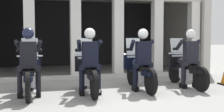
{
  "coord_description": "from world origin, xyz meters",
  "views": [
    {
      "loc": [
        -1.79,
        -6.61,
        1.34
      ],
      "look_at": [
        0.0,
        0.26,
        0.88
      ],
      "focal_mm": 43.32,
      "sensor_mm": 36.0,
      "label": 1
    }
  ],
  "objects_px": {
    "police_officer_center_right": "(143,54)",
    "police_officer_center_left": "(90,55)",
    "motorcycle_center_right": "(139,70)",
    "police_officer_far_left": "(29,56)",
    "police_officer_far_right": "(190,53)",
    "motorcycle_center_left": "(88,72)",
    "motorcycle_far_left": "(30,74)",
    "motorcycle_far_right": "(185,68)"
  },
  "relations": [
    {
      "from": "motorcycle_center_left",
      "to": "motorcycle_far_right",
      "type": "bearing_deg",
      "value": 9.88
    },
    {
      "from": "motorcycle_far_left",
      "to": "police_officer_far_right",
      "type": "relative_size",
      "value": 1.29
    },
    {
      "from": "police_officer_center_right",
      "to": "police_officer_far_right",
      "type": "distance_m",
      "value": 1.39
    },
    {
      "from": "police_officer_far_left",
      "to": "motorcycle_center_left",
      "type": "bearing_deg",
      "value": 11.81
    },
    {
      "from": "police_officer_far_left",
      "to": "motorcycle_center_left",
      "type": "relative_size",
      "value": 0.78
    },
    {
      "from": "police_officer_center_left",
      "to": "motorcycle_center_right",
      "type": "xyz_separation_m",
      "value": [
        1.39,
        0.42,
        -0.44
      ]
    },
    {
      "from": "police_officer_center_left",
      "to": "motorcycle_far_right",
      "type": "relative_size",
      "value": 0.78
    },
    {
      "from": "motorcycle_far_left",
      "to": "motorcycle_center_left",
      "type": "height_order",
      "value": "same"
    },
    {
      "from": "motorcycle_center_right",
      "to": "police_officer_far_right",
      "type": "height_order",
      "value": "police_officer_far_right"
    },
    {
      "from": "police_officer_center_left",
      "to": "police_officer_center_right",
      "type": "distance_m",
      "value": 1.39
    },
    {
      "from": "motorcycle_far_right",
      "to": "police_officer_far_right",
      "type": "xyz_separation_m",
      "value": [
        -0.0,
        -0.28,
        0.44
      ]
    },
    {
      "from": "motorcycle_center_left",
      "to": "police_officer_far_right",
      "type": "xyz_separation_m",
      "value": [
        2.77,
        -0.08,
        0.44
      ]
    },
    {
      "from": "motorcycle_center_left",
      "to": "police_officer_center_left",
      "type": "bearing_deg",
      "value": -84.57
    },
    {
      "from": "motorcycle_far_left",
      "to": "police_officer_center_left",
      "type": "bearing_deg",
      "value": -11.2
    },
    {
      "from": "motorcycle_far_right",
      "to": "motorcycle_far_left",
      "type": "bearing_deg",
      "value": -173.58
    },
    {
      "from": "motorcycle_far_left",
      "to": "police_officer_far_left",
      "type": "bearing_deg",
      "value": -86.5
    },
    {
      "from": "motorcycle_center_left",
      "to": "motorcycle_center_right",
      "type": "height_order",
      "value": "same"
    },
    {
      "from": "police_officer_center_left",
      "to": "police_officer_far_left",
      "type": "bearing_deg",
      "value": -177.9
    },
    {
      "from": "police_officer_far_left",
      "to": "motorcycle_far_right",
      "type": "bearing_deg",
      "value": 9.24
    },
    {
      "from": "motorcycle_center_left",
      "to": "police_officer_center_right",
      "type": "relative_size",
      "value": 1.29
    },
    {
      "from": "police_officer_center_left",
      "to": "motorcycle_center_right",
      "type": "distance_m",
      "value": 1.52
    },
    {
      "from": "police_officer_far_left",
      "to": "police_officer_far_right",
      "type": "bearing_deg",
      "value": 5.36
    },
    {
      "from": "police_officer_far_left",
      "to": "police_officer_center_right",
      "type": "relative_size",
      "value": 1.0
    },
    {
      "from": "police_officer_far_left",
      "to": "police_officer_far_right",
      "type": "xyz_separation_m",
      "value": [
        4.16,
        0.12,
        0.0
      ]
    },
    {
      "from": "motorcycle_far_left",
      "to": "police_officer_far_right",
      "type": "bearing_deg",
      "value": 1.46
    },
    {
      "from": "police_officer_far_left",
      "to": "motorcycle_center_right",
      "type": "relative_size",
      "value": 0.78
    },
    {
      "from": "police_officer_far_left",
      "to": "motorcycle_far_right",
      "type": "xyz_separation_m",
      "value": [
        4.17,
        0.4,
        -0.44
      ]
    },
    {
      "from": "police_officer_far_left",
      "to": "motorcycle_center_left",
      "type": "height_order",
      "value": "police_officer_far_left"
    },
    {
      "from": "police_officer_center_left",
      "to": "police_officer_center_right",
      "type": "relative_size",
      "value": 1.0
    },
    {
      "from": "motorcycle_center_left",
      "to": "police_officer_far_right",
      "type": "height_order",
      "value": "police_officer_far_right"
    },
    {
      "from": "police_officer_far_left",
      "to": "police_officer_far_right",
      "type": "distance_m",
      "value": 4.17
    },
    {
      "from": "police_officer_far_left",
      "to": "motorcycle_center_right",
      "type": "distance_m",
      "value": 2.83
    },
    {
      "from": "police_officer_center_left",
      "to": "motorcycle_center_right",
      "type": "bearing_deg",
      "value": 22.58
    },
    {
      "from": "police_officer_center_right",
      "to": "motorcycle_center_right",
      "type": "bearing_deg",
      "value": 90.68
    },
    {
      "from": "motorcycle_center_right",
      "to": "police_officer_center_right",
      "type": "relative_size",
      "value": 1.29
    },
    {
      "from": "motorcycle_center_left",
      "to": "motorcycle_center_right",
      "type": "bearing_deg",
      "value": 11.38
    },
    {
      "from": "police_officer_far_right",
      "to": "motorcycle_far_left",
      "type": "bearing_deg",
      "value": -177.49
    },
    {
      "from": "motorcycle_center_left",
      "to": "motorcycle_far_left",
      "type": "bearing_deg",
      "value": -177.9
    },
    {
      "from": "motorcycle_center_right",
      "to": "police_officer_center_left",
      "type": "bearing_deg",
      "value": -162.17
    },
    {
      "from": "police_officer_center_right",
      "to": "police_officer_center_left",
      "type": "bearing_deg",
      "value": -173.37
    },
    {
      "from": "motorcycle_center_left",
      "to": "police_officer_center_left",
      "type": "height_order",
      "value": "police_officer_center_left"
    },
    {
      "from": "police_officer_center_right",
      "to": "motorcycle_far_right",
      "type": "relative_size",
      "value": 0.78
    }
  ]
}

